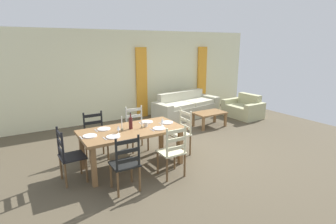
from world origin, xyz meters
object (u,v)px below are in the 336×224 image
wine_glass_near_left (118,128)px  wine_bottle (131,123)px  dining_chair_far_left (95,136)px  coffee_table (210,114)px  dining_chair_near_right (173,151)px  armchair_upholstered (244,109)px  couch (186,108)px  coffee_cup_primary (146,124)px  dining_table (132,133)px  dining_chair_near_left (126,163)px  dining_chair_head_east (181,132)px  wine_glass_near_right (162,120)px  dining_chair_head_west (69,156)px  dining_chair_far_right (136,128)px

wine_glass_near_left → wine_bottle: bearing=28.7°
dining_chair_far_left → coffee_table: size_ratio=1.07×
dining_chair_near_right → armchair_upholstered: 4.70m
couch → coffee_cup_primary: bearing=-137.3°
dining_table → coffee_table: dining_table is taller
dining_chair_far_left → coffee_cup_primary: (0.78, -0.75, 0.32)m
dining_chair_near_left → dining_chair_near_right: same height
dining_chair_far_left → couch: bearing=26.2°
couch → dining_chair_near_right: bearing=-128.2°
dining_chair_head_east → coffee_table: size_ratio=1.07×
dining_chair_near_right → wine_glass_near_left: 1.04m
dining_table → wine_bottle: 0.21m
dining_chair_near_right → wine_glass_near_right: (0.16, 0.63, 0.38)m
dining_chair_head_east → coffee_cup_primary: (-0.83, -0.03, 0.32)m
wine_bottle → coffee_cup_primary: 0.32m
dining_chair_near_left → coffee_table: size_ratio=1.07×
dining_chair_far_left → wine_glass_near_left: dining_chair_far_left is taller
dining_table → armchair_upholstered: bearing=17.9°
dining_table → coffee_table: (2.92, 1.22, -0.31)m
wine_bottle → armchair_upholstered: bearing=17.6°
wine_glass_near_right → armchair_upholstered: size_ratio=0.14×
dining_table → dining_chair_near_right: dining_chair_near_right is taller
dining_chair_near_left → armchair_upholstered: (5.02, 2.26, -0.23)m
wine_bottle → couch: 3.85m
dining_chair_head_west → dining_chair_far_left: bearing=48.4°
dining_chair_far_right → armchair_upholstered: dining_chair_far_right is taller
dining_chair_head_west → coffee_cup_primary: size_ratio=10.67×
dining_chair_near_right → wine_bottle: 0.97m
dining_chair_near_right → wine_bottle: wine_bottle is taller
dining_chair_near_right → coffee_table: size_ratio=1.07×
wine_glass_near_right → dining_chair_head_west: bearing=176.3°
dining_chair_head_east → wine_glass_near_right: bearing=-164.8°
wine_glass_near_left → dining_chair_near_right: bearing=-39.1°
dining_chair_far_left → dining_chair_far_right: size_ratio=1.00×
wine_glass_near_right → couch: wine_glass_near_right is taller
wine_glass_near_right → dining_table: bearing=168.7°
dining_chair_head_east → armchair_upholstered: size_ratio=0.82×
dining_chair_near_right → wine_glass_near_left: bearing=140.9°
dining_chair_far_left → dining_chair_head_west: size_ratio=1.00×
dining_chair_near_left → couch: bearing=43.5°
armchair_upholstered → dining_chair_far_left: bearing=-171.8°
dining_table → dining_chair_head_east: 1.15m
dining_table → dining_chair_near_left: 0.92m
dining_chair_head_west → couch: 4.77m
armchair_upholstered → coffee_table: bearing=-171.3°
dining_chair_head_west → coffee_table: dining_chair_head_west is taller
dining_chair_head_west → dining_table: bearing=0.2°
wine_glass_near_left → armchair_upholstered: 5.18m
dining_table → wine_bottle: size_ratio=6.01×
couch → armchair_upholstered: couch is taller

